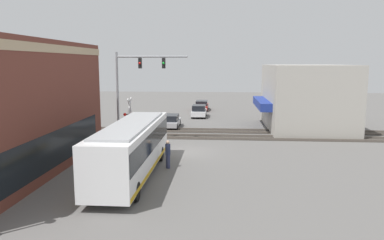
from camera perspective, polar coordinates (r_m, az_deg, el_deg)
ground_plane at (r=29.31m, az=-0.70°, el=-4.87°), size 120.00×120.00×0.00m
shop_building at (r=41.21m, az=16.85°, el=3.39°), size 12.11×9.10×6.66m
city_bus at (r=23.04m, az=-9.13°, el=-4.09°), size 11.85×2.59×3.31m
traffic_signal_gantry at (r=33.01m, az=-8.72°, el=6.27°), size 0.42×6.27×7.80m
crossing_signal at (r=33.95m, az=-9.45°, el=0.83°), size 1.41×1.18×3.81m
rail_track_near at (r=35.15m, az=0.17°, el=-2.53°), size 2.60×60.00×0.15m
rail_track_far at (r=38.28m, az=0.52°, el=-1.60°), size 2.60×60.00×0.15m
parked_car_silver at (r=40.23m, az=-3.29°, el=-0.21°), size 4.36×1.82×1.39m
parked_car_white at (r=47.85m, az=1.08°, el=1.31°), size 4.27×1.82×1.55m
parked_car_red at (r=54.75m, az=1.50°, el=2.20°), size 4.72×1.82×1.42m
pedestrian_near_bus at (r=24.73m, az=-3.70°, el=-5.18°), size 0.34×0.34×1.86m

